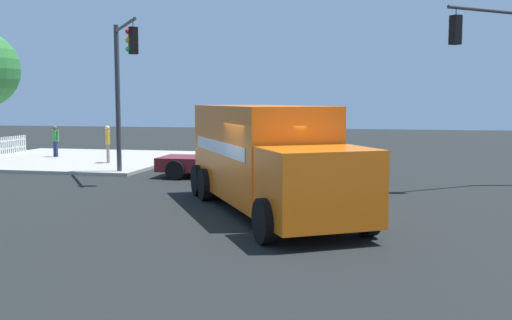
{
  "coord_description": "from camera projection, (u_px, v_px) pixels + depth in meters",
  "views": [
    {
      "loc": [
        14.82,
        2.97,
        3.09
      ],
      "look_at": [
        -1.29,
        -0.49,
        1.41
      ],
      "focal_mm": 40.9,
      "sensor_mm": 36.0,
      "label": 1
    }
  ],
  "objects": [
    {
      "name": "ground_plane",
      "position": [
        264.0,
        218.0,
        15.35
      ],
      "size": [
        100.0,
        100.0,
        0.0
      ],
      "primitive_type": "plane",
      "color": "black"
    },
    {
      "name": "sidewalk_corner_near",
      "position": [
        75.0,
        159.0,
        30.06
      ],
      "size": [
        10.64,
        10.64,
        0.14
      ],
      "primitive_type": "cube",
      "color": "#9E998E",
      "rests_on": "ground"
    },
    {
      "name": "delivery_truck",
      "position": [
        266.0,
        157.0,
        16.2
      ],
      "size": [
        8.51,
        6.39,
        2.95
      ],
      "color": "orange",
      "rests_on": "ground"
    },
    {
      "name": "traffic_light_primary",
      "position": [
        509.0,
        69.0,
        20.37
      ],
      "size": [
        2.8,
        3.45,
        6.38
      ],
      "color": "#38383D",
      "rests_on": "ground"
    },
    {
      "name": "traffic_light_secondary",
      "position": [
        122.0,
        75.0,
        22.98
      ],
      "size": [
        3.37,
        2.4,
        6.05
      ],
      "color": "#38383D",
      "rests_on": "sidewalk_corner_near"
    },
    {
      "name": "pickup_maroon",
      "position": [
        225.0,
        160.0,
        23.38
      ],
      "size": [
        2.34,
        5.24,
        1.38
      ],
      "color": "maroon",
      "rests_on": "ground"
    },
    {
      "name": "pedestrian_near_corner",
      "position": [
        108.0,
        141.0,
        27.7
      ],
      "size": [
        0.48,
        0.35,
        1.78
      ],
      "color": "gray",
      "rests_on": "sidewalk_corner_near"
    },
    {
      "name": "pedestrian_crossing",
      "position": [
        55.0,
        139.0,
        30.67
      ],
      "size": [
        0.33,
        0.5,
        1.65
      ],
      "color": "navy",
      "rests_on": "sidewalk_corner_near"
    }
  ]
}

